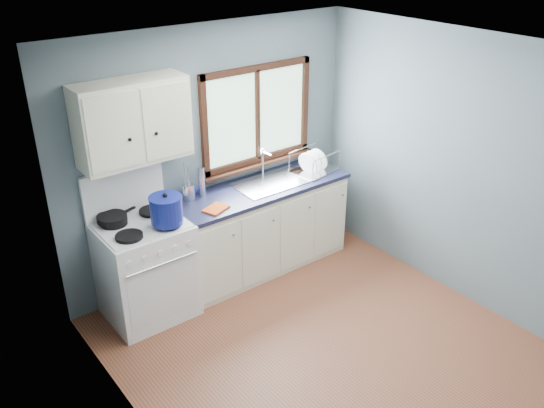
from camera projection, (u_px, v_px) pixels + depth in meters
floor at (332, 354)px, 4.89m from camera, size 3.20×3.60×0.02m
ceiling at (350, 55)px, 3.76m from camera, size 3.20×3.60×0.02m
wall_back at (211, 154)px, 5.61m from camera, size 3.20×0.02×2.50m
wall_left at (144, 303)px, 3.45m from camera, size 0.02×3.60×2.50m
wall_right at (469, 172)px, 5.20m from camera, size 0.02×3.60×2.50m
gas_range at (146, 267)px, 5.19m from camera, size 0.76×0.69×1.36m
base_cabinets at (260, 231)px, 5.95m from camera, size 1.85×0.60×0.88m
countertop at (260, 188)px, 5.73m from camera, size 1.89×0.64×0.04m
sink at (274, 187)px, 5.85m from camera, size 0.84×0.46×0.44m
window at (257, 122)px, 5.77m from camera, size 1.36×0.10×1.03m
upper_cabinets at (133, 122)px, 4.77m from camera, size 0.95×0.35×0.70m
skillet at (112, 218)px, 4.98m from camera, size 0.42×0.32×0.05m
stockpot at (166, 210)px, 4.90m from camera, size 0.32×0.32×0.28m
utensil_crock at (188, 192)px, 5.42m from camera, size 0.16×0.16×0.39m
thermos at (201, 182)px, 5.47m from camera, size 0.09×0.09×0.29m
soap_bottle at (194, 185)px, 5.49m from camera, size 0.11×0.11×0.22m
dish_towel at (216, 209)px, 5.26m from camera, size 0.27×0.23×0.02m
dish_rack at (314, 166)px, 6.03m from camera, size 0.50×0.41×0.24m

